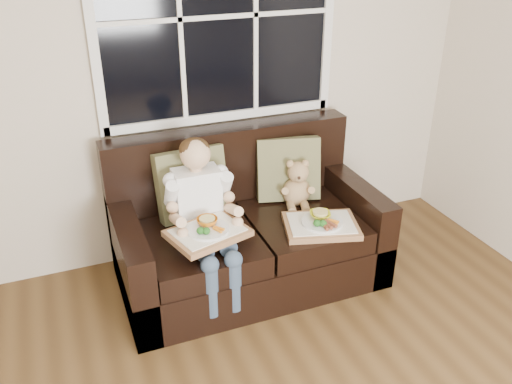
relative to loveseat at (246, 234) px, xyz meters
name	(u,v)px	position (x,y,z in m)	size (l,w,h in m)	color
room_walls	(377,222)	(-0.43, -2.02, 1.28)	(4.52, 5.02, 2.71)	beige
window_back	(218,17)	(0.00, 0.46, 1.34)	(1.62, 0.04, 1.37)	black
loveseat	(246,234)	(0.00, 0.00, 0.00)	(1.70, 0.92, 0.96)	black
pillow_left	(191,184)	(-0.31, 0.15, 0.37)	(0.47, 0.25, 0.47)	#696641
pillow_right	(288,169)	(0.37, 0.15, 0.36)	(0.47, 0.30, 0.44)	#696641
child	(202,206)	(-0.32, -0.12, 0.35)	(0.41, 0.60, 0.92)	white
teddy_bear	(297,186)	(0.39, 0.03, 0.28)	(0.24, 0.28, 0.34)	tan
tray_left	(208,231)	(-0.35, -0.29, 0.27)	(0.51, 0.44, 0.10)	#9B6B46
tray_right	(321,224)	(0.39, -0.32, 0.17)	(0.53, 0.46, 0.10)	#9B6B46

